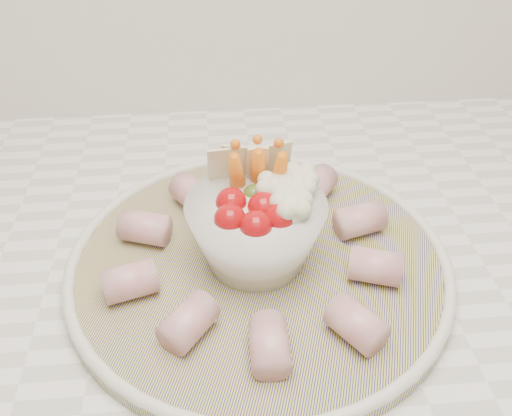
{
  "coord_description": "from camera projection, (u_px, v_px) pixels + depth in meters",
  "views": [
    {
      "loc": [
        -0.17,
        0.97,
        1.33
      ],
      "look_at": [
        -0.13,
        1.4,
        1.0
      ],
      "focal_mm": 40.0,
      "sensor_mm": 36.0,
      "label": 1
    }
  ],
  "objects": [
    {
      "name": "serving_platter",
      "position": [
        259.0,
        262.0,
        0.59
      ],
      "size": [
        0.49,
        0.49,
        0.02
      ],
      "color": "navy",
      "rests_on": "kitchen_counter"
    },
    {
      "name": "cured_meat_rolls",
      "position": [
        258.0,
        247.0,
        0.57
      ],
      "size": [
        0.29,
        0.31,
        0.03
      ],
      "color": "#B45262",
      "rests_on": "serving_platter"
    },
    {
      "name": "veggie_bowl",
      "position": [
        259.0,
        225.0,
        0.56
      ],
      "size": [
        0.14,
        0.14,
        0.12
      ],
      "color": "white",
      "rests_on": "serving_platter"
    }
  ]
}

